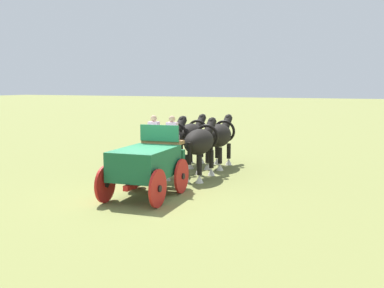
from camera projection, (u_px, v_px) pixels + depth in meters
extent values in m
plane|color=olive|center=(145.00, 198.00, 14.67)|extent=(220.00, 220.00, 0.00)
cube|color=#195B38|center=(145.00, 163.00, 14.53)|extent=(2.52, 1.72, 0.91)
cube|color=brown|center=(163.00, 142.00, 15.82)|extent=(0.66, 1.43, 0.12)
cube|color=#195B38|center=(168.00, 157.00, 16.27)|extent=(0.33, 1.25, 0.60)
cube|color=#195B38|center=(159.00, 133.00, 15.50)|extent=(0.16, 1.40, 0.55)
cube|color=red|center=(145.00, 180.00, 14.60)|extent=(2.66, 0.35, 0.16)
cylinder|color=red|center=(134.00, 173.00, 15.79)|extent=(1.15, 0.16, 1.15)
cylinder|color=black|center=(134.00, 173.00, 15.79)|extent=(0.21, 0.19, 0.20)
cylinder|color=red|center=(182.00, 176.00, 15.21)|extent=(1.15, 0.16, 1.15)
cylinder|color=black|center=(182.00, 176.00, 15.21)|extent=(0.21, 0.19, 0.20)
cylinder|color=red|center=(105.00, 184.00, 13.99)|extent=(1.15, 0.16, 1.15)
cylinder|color=black|center=(105.00, 184.00, 13.99)|extent=(0.21, 0.19, 0.20)
cylinder|color=red|center=(158.00, 188.00, 13.40)|extent=(1.15, 0.16, 1.15)
cylinder|color=black|center=(158.00, 188.00, 13.40)|extent=(0.21, 0.19, 0.20)
cylinder|color=brown|center=(174.00, 165.00, 16.93)|extent=(2.60, 0.29, 0.10)
cube|color=#2D2D33|center=(155.00, 137.00, 16.03)|extent=(0.42, 0.35, 0.16)
cube|color=silver|center=(154.00, 130.00, 15.88)|extent=(0.27, 0.38, 0.55)
sphere|color=tan|center=(154.00, 118.00, 15.83)|extent=(0.22, 0.22, 0.22)
cube|color=slate|center=(173.00, 138.00, 15.80)|extent=(0.42, 0.35, 0.16)
cube|color=silver|center=(172.00, 130.00, 15.65)|extent=(0.27, 0.38, 0.55)
sphere|color=tan|center=(172.00, 119.00, 15.60)|extent=(0.22, 0.22, 0.22)
ellipsoid|color=black|center=(168.00, 140.00, 17.88)|extent=(2.14, 1.10, 0.95)
cylinder|color=black|center=(169.00, 156.00, 18.75)|extent=(0.18, 0.18, 0.73)
cone|color=silver|center=(169.00, 169.00, 18.82)|extent=(0.30, 0.30, 0.31)
cylinder|color=black|center=(181.00, 157.00, 18.57)|extent=(0.18, 0.18, 0.73)
cone|color=silver|center=(181.00, 170.00, 18.64)|extent=(0.30, 0.30, 0.31)
cylinder|color=black|center=(154.00, 162.00, 17.39)|extent=(0.18, 0.18, 0.73)
cone|color=silver|center=(154.00, 175.00, 17.46)|extent=(0.30, 0.30, 0.31)
cylinder|color=black|center=(167.00, 162.00, 17.22)|extent=(0.18, 0.18, 0.73)
cone|color=silver|center=(167.00, 176.00, 17.28)|extent=(0.30, 0.30, 0.31)
cylinder|color=black|center=(180.00, 126.00, 19.05)|extent=(0.97, 0.43, 0.81)
ellipsoid|color=black|center=(183.00, 120.00, 19.36)|extent=(0.62, 0.30, 0.32)
cube|color=silver|center=(185.00, 119.00, 19.62)|extent=(0.07, 0.10, 0.24)
torus|color=black|center=(176.00, 135.00, 18.74)|extent=(0.19, 0.98, 0.98)
cylinder|color=black|center=(156.00, 151.00, 16.91)|extent=(0.14, 0.14, 0.80)
ellipsoid|color=black|center=(199.00, 142.00, 17.45)|extent=(2.15, 1.11, 0.97)
cylinder|color=black|center=(199.00, 158.00, 18.32)|extent=(0.18, 0.18, 0.71)
cone|color=silver|center=(199.00, 171.00, 18.38)|extent=(0.30, 0.30, 0.30)
cylinder|color=black|center=(211.00, 159.00, 18.14)|extent=(0.18, 0.18, 0.71)
cone|color=silver|center=(211.00, 172.00, 18.20)|extent=(0.30, 0.30, 0.30)
cylinder|color=black|center=(186.00, 164.00, 16.96)|extent=(0.18, 0.18, 0.71)
cone|color=silver|center=(186.00, 178.00, 17.02)|extent=(0.30, 0.30, 0.30)
cylinder|color=black|center=(199.00, 165.00, 16.78)|extent=(0.18, 0.18, 0.71)
cone|color=silver|center=(199.00, 179.00, 16.84)|extent=(0.30, 0.30, 0.30)
cylinder|color=black|center=(210.00, 128.00, 18.62)|extent=(0.97, 0.43, 0.81)
ellipsoid|color=black|center=(212.00, 121.00, 18.93)|extent=(0.62, 0.30, 0.32)
cube|color=silver|center=(214.00, 121.00, 19.19)|extent=(0.07, 0.10, 0.24)
torus|color=black|center=(207.00, 137.00, 18.31)|extent=(0.19, 1.00, 0.99)
cylinder|color=black|center=(189.00, 154.00, 16.47)|extent=(0.14, 0.14, 0.80)
ellipsoid|color=black|center=(190.00, 135.00, 20.32)|extent=(2.19, 1.14, 0.99)
cylinder|color=black|center=(190.00, 149.00, 21.20)|extent=(0.18, 0.18, 0.67)
cone|color=silver|center=(190.00, 159.00, 21.26)|extent=(0.30, 0.30, 0.29)
cylinder|color=black|center=(201.00, 150.00, 21.02)|extent=(0.18, 0.18, 0.67)
cone|color=silver|center=(201.00, 160.00, 21.08)|extent=(0.30, 0.30, 0.29)
cylinder|color=black|center=(179.00, 154.00, 19.81)|extent=(0.18, 0.18, 0.67)
cone|color=silver|center=(179.00, 165.00, 19.88)|extent=(0.30, 0.30, 0.29)
cylinder|color=black|center=(190.00, 154.00, 19.63)|extent=(0.18, 0.18, 0.67)
cone|color=silver|center=(190.00, 165.00, 19.69)|extent=(0.30, 0.30, 0.29)
cylinder|color=black|center=(200.00, 123.00, 21.50)|extent=(0.97, 0.43, 0.81)
ellipsoid|color=black|center=(203.00, 117.00, 21.81)|extent=(0.62, 0.30, 0.32)
cube|color=silver|center=(204.00, 117.00, 22.07)|extent=(0.07, 0.10, 0.24)
torus|color=black|center=(197.00, 131.00, 21.20)|extent=(0.19, 1.02, 1.01)
cylinder|color=black|center=(181.00, 145.00, 19.32)|extent=(0.14, 0.14, 0.80)
ellipsoid|color=black|center=(219.00, 136.00, 19.88)|extent=(2.05, 1.14, 1.00)
cylinder|color=black|center=(217.00, 150.00, 20.72)|extent=(0.18, 0.18, 0.68)
cone|color=silver|center=(217.00, 161.00, 20.78)|extent=(0.30, 0.30, 0.29)
cylinder|color=black|center=(229.00, 151.00, 20.53)|extent=(0.18, 0.18, 0.68)
cone|color=silver|center=(229.00, 162.00, 20.60)|extent=(0.30, 0.30, 0.29)
cylinder|color=black|center=(208.00, 155.00, 19.42)|extent=(0.18, 0.18, 0.68)
cone|color=silver|center=(207.00, 166.00, 19.48)|extent=(0.30, 0.30, 0.29)
cylinder|color=black|center=(220.00, 156.00, 19.24)|extent=(0.18, 0.18, 0.68)
cone|color=silver|center=(220.00, 167.00, 19.30)|extent=(0.30, 0.30, 0.29)
cylinder|color=black|center=(226.00, 124.00, 21.00)|extent=(0.97, 0.43, 0.81)
ellipsoid|color=black|center=(229.00, 118.00, 21.32)|extent=(0.62, 0.30, 0.32)
cube|color=silver|center=(230.00, 117.00, 21.58)|extent=(0.07, 0.10, 0.24)
torus|color=black|center=(224.00, 131.00, 20.70)|extent=(0.19, 1.02, 1.02)
cylinder|color=black|center=(211.00, 145.00, 18.95)|extent=(0.14, 0.14, 0.80)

